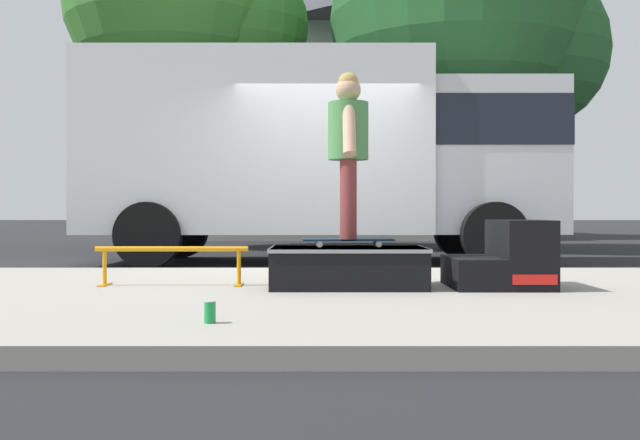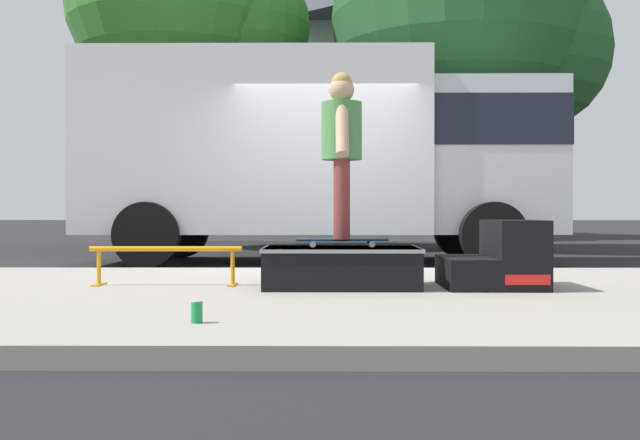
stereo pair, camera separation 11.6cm
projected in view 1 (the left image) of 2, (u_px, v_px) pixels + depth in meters
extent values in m
plane|color=black|center=(325.00, 275.00, 8.99)|extent=(140.00, 140.00, 0.00)
cube|color=gray|center=(329.00, 298.00, 5.99)|extent=(50.00, 5.00, 0.12)
cube|color=black|center=(344.00, 267.00, 6.27)|extent=(1.29, 0.85, 0.34)
cube|color=gray|center=(344.00, 249.00, 6.26)|extent=(1.31, 0.87, 0.03)
cube|color=black|center=(469.00, 272.00, 6.27)|extent=(0.40, 0.88, 0.26)
cube|color=black|center=(516.00, 253.00, 6.27)|extent=(0.40, 0.88, 0.57)
cube|color=red|center=(531.00, 280.00, 5.83)|extent=(0.35, 0.01, 0.08)
cylinder|color=orange|center=(168.00, 249.00, 6.40)|extent=(1.32, 0.04, 0.04)
cylinder|color=orange|center=(101.00, 267.00, 6.40)|extent=(0.04, 0.04, 0.32)
cube|color=orange|center=(101.00, 285.00, 6.40)|extent=(0.06, 0.28, 0.01)
cylinder|color=orange|center=(235.00, 267.00, 6.41)|extent=(0.04, 0.04, 0.32)
cube|color=orange|center=(235.00, 285.00, 6.41)|extent=(0.06, 0.28, 0.01)
cube|color=navy|center=(345.00, 240.00, 6.32)|extent=(0.79, 0.24, 0.02)
cylinder|color=silver|center=(372.00, 243.00, 6.42)|extent=(0.05, 0.03, 0.05)
cylinder|color=silver|center=(375.00, 244.00, 6.24)|extent=(0.05, 0.03, 0.05)
cylinder|color=silver|center=(315.00, 243.00, 6.40)|extent=(0.05, 0.03, 0.05)
cylinder|color=silver|center=(316.00, 244.00, 6.22)|extent=(0.05, 0.03, 0.05)
cylinder|color=brown|center=(344.00, 200.00, 6.40)|extent=(0.14, 0.14, 0.68)
cylinder|color=brown|center=(345.00, 199.00, 6.23)|extent=(0.14, 0.14, 0.68)
cylinder|color=#4C8C4C|center=(345.00, 131.00, 6.31)|extent=(0.35, 0.35, 0.49)
cylinder|color=tan|center=(344.00, 135.00, 6.53)|extent=(0.11, 0.30, 0.47)
cylinder|color=tan|center=(346.00, 130.00, 6.09)|extent=(0.11, 0.30, 0.47)
sphere|color=tan|center=(345.00, 90.00, 6.31)|extent=(0.22, 0.22, 0.22)
sphere|color=tan|center=(345.00, 83.00, 6.31)|extent=(0.18, 0.18, 0.18)
cylinder|color=#198C3F|center=(206.00, 313.00, 4.21)|extent=(0.07, 0.07, 0.12)
cylinder|color=silver|center=(206.00, 301.00, 4.21)|extent=(0.06, 0.06, 0.00)
cube|color=silver|center=(255.00, 147.00, 11.17)|extent=(5.00, 2.35, 2.60)
cube|color=silver|center=(483.00, 160.00, 11.18)|extent=(1.90, 2.16, 2.20)
cube|color=black|center=(483.00, 128.00, 11.18)|extent=(1.92, 2.19, 0.70)
cylinder|color=black|center=(458.00, 231.00, 12.37)|extent=(0.90, 0.28, 0.90)
cylinder|color=black|center=(491.00, 235.00, 10.02)|extent=(0.90, 0.28, 0.90)
cylinder|color=black|center=(177.00, 231.00, 12.35)|extent=(0.90, 0.28, 0.90)
cylinder|color=black|center=(144.00, 235.00, 10.00)|extent=(0.90, 0.28, 0.90)
cylinder|color=brown|center=(452.00, 175.00, 14.98)|extent=(0.56, 0.56, 3.02)
sphere|color=#235628|center=(453.00, 19.00, 14.95)|extent=(5.09, 5.09, 5.09)
sphere|color=#235628|center=(522.00, 51.00, 14.97)|extent=(3.31, 3.31, 3.31)
cylinder|color=brown|center=(172.00, 159.00, 15.65)|extent=(0.56, 0.56, 3.77)
sphere|color=#387A2D|center=(233.00, 26.00, 15.63)|extent=(3.04, 3.04, 3.04)
cube|color=silver|center=(342.00, 143.00, 23.88)|extent=(9.00, 7.50, 6.00)
cube|color=#B2ADA3|center=(347.00, 189.00, 19.89)|extent=(9.00, 0.50, 2.80)
pyramid|color=#38383F|center=(342.00, 13.00, 23.84)|extent=(9.54, 7.95, 2.40)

